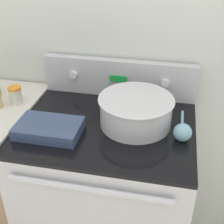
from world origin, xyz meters
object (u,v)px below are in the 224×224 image
object	(u,v)px
casserole_dish	(49,128)
mixing_bowl	(136,110)
spice_jar_orange_cap	(15,95)
ladle	(183,132)

from	to	relation	value
casserole_dish	mixing_bowl	bearing A→B (deg)	22.74
mixing_bowl	casserole_dish	size ratio (longest dim) A/B	1.21
casserole_dish	spice_jar_orange_cap	bearing A→B (deg)	141.47
spice_jar_orange_cap	mixing_bowl	bearing A→B (deg)	-4.84
casserole_dish	ladle	world-z (taller)	ladle
casserole_dish	ladle	bearing A→B (deg)	7.66
mixing_bowl	spice_jar_orange_cap	world-z (taller)	mixing_bowl
casserole_dish	ladle	distance (m)	0.58
ladle	spice_jar_orange_cap	size ratio (longest dim) A/B	2.97
mixing_bowl	spice_jar_orange_cap	distance (m)	0.62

